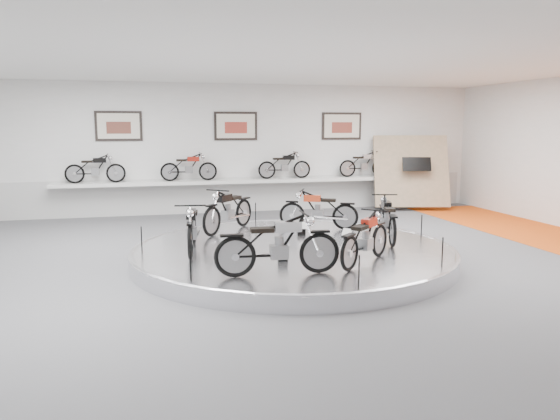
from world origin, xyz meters
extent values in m
plane|color=#4C4C4E|center=(0.00, 0.00, 0.00)|extent=(16.00, 16.00, 0.00)
plane|color=white|center=(0.00, 0.00, 4.00)|extent=(16.00, 16.00, 0.00)
plane|color=white|center=(0.00, 7.00, 2.00)|extent=(16.00, 0.00, 16.00)
cube|color=#BCBCBA|center=(0.00, 6.98, 0.55)|extent=(15.68, 0.04, 1.10)
cylinder|color=silver|center=(0.00, 0.30, 0.15)|extent=(6.40, 6.40, 0.30)
torus|color=#B2B2BA|center=(0.00, 0.30, 0.27)|extent=(6.40, 6.40, 0.10)
cube|color=silver|center=(0.00, 6.70, 1.00)|extent=(11.00, 0.55, 0.10)
cube|color=beige|center=(-3.50, 6.96, 2.70)|extent=(1.35, 0.06, 0.88)
cube|color=beige|center=(0.00, 6.96, 2.70)|extent=(1.35, 0.06, 0.88)
cube|color=beige|center=(3.50, 6.96, 2.70)|extent=(1.35, 0.06, 0.88)
cube|color=tan|center=(5.60, 6.10, 1.25)|extent=(2.56, 1.52, 2.30)
camera|label=1|loc=(-2.89, -9.99, 2.68)|focal=35.00mm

